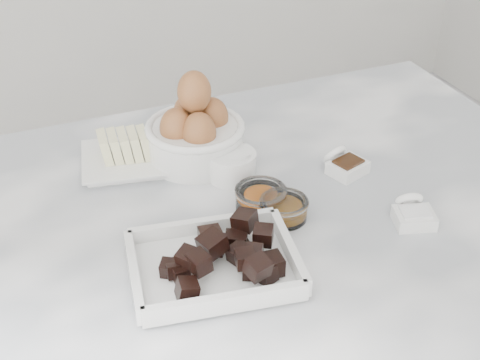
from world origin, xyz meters
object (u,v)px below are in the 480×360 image
Objects in this scene: butter_plate at (122,153)px; sugar_ramekin at (232,164)px; chocolate_dish at (214,260)px; vanilla_spoon at (344,164)px; salt_spoon at (413,213)px; zest_bowl at (261,197)px; egg_bowl at (195,132)px; honey_bowl at (284,208)px.

butter_plate is 2.11× the size of sugar_ramekin.
sugar_ramekin is (0.16, -0.11, 0.00)m from butter_plate.
chocolate_dish reaches higher than vanilla_spoon.
sugar_ramekin is at bearing -35.22° from butter_plate.
salt_spoon is at bearing -0.37° from chocolate_dish.
zest_bowl is at bearing 149.10° from salt_spoon.
vanilla_spoon is at bearing -31.65° from egg_bowl.
egg_bowl is (0.12, -0.03, 0.03)m from butter_plate.
egg_bowl is at bearing 148.35° from vanilla_spoon.
butter_plate is 2.03× the size of zest_bowl.
zest_bowl is at bearing -51.20° from butter_plate.
butter_plate is at bearing 165.46° from egg_bowl.
salt_spoon is (0.21, -0.22, -0.01)m from sugar_ramekin.
egg_bowl reaches higher than chocolate_dish.
chocolate_dish is 0.31m from egg_bowl.
egg_bowl is at bearing 107.50° from honey_bowl.
honey_bowl is at bearing 29.21° from chocolate_dish.
vanilla_spoon is (0.19, -0.06, -0.01)m from sugar_ramekin.
sugar_ramekin is 0.96× the size of salt_spoon.
egg_bowl is at bearing 114.24° from sugar_ramekin.
sugar_ramekin reaches higher than vanilla_spoon.
salt_spoon is at bearing -80.80° from vanilla_spoon.
vanilla_spoon is at bearing 13.71° from zest_bowl.
salt_spoon is at bearing -46.02° from sugar_ramekin.
chocolate_dish is at bearing 179.63° from salt_spoon.
chocolate_dish is 3.03× the size of zest_bowl.
salt_spoon is at bearing -30.90° from zest_bowl.
honey_bowl is (0.07, -0.22, -0.04)m from egg_bowl.
butter_plate is 0.32m from honey_bowl.
chocolate_dish is at bearing -81.94° from butter_plate.
vanilla_spoon is at bearing -26.01° from butter_plate.
egg_bowl is 2.00× the size of vanilla_spoon.
chocolate_dish is 1.46× the size of egg_bowl.
salt_spoon is (0.20, -0.12, -0.00)m from zest_bowl.
sugar_ramekin is at bearing 163.40° from vanilla_spoon.
zest_bowl is 0.18m from vanilla_spoon.
egg_bowl is at bearing -14.54° from butter_plate.
egg_bowl reaches higher than salt_spoon.
salt_spoon is (0.37, -0.33, -0.01)m from butter_plate.
butter_plate is 0.27m from zest_bowl.
honey_bowl is at bearing -52.26° from butter_plate.
chocolate_dish reaches higher than sugar_ramekin.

